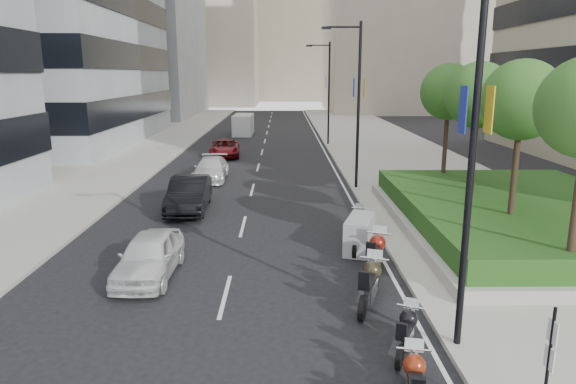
{
  "coord_description": "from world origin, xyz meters",
  "views": [
    {
      "loc": [
        0.19,
        -9.93,
        6.36
      ],
      "look_at": [
        0.4,
        8.82,
        2.0
      ],
      "focal_mm": 32.0,
      "sensor_mm": 36.0,
      "label": 1
    }
  ],
  "objects_px": {
    "car_c": "(211,169)",
    "motorcycle_4": "(376,254)",
    "motorcycle_1": "(414,384)",
    "motorcycle_3": "(370,284)",
    "lamp_post_0": "(467,135)",
    "car_b": "(189,194)",
    "motorcycle_5": "(360,234)",
    "car_a": "(149,256)",
    "motorcycle_6": "(358,221)",
    "parking_sign": "(549,363)",
    "motorcycle_2": "(406,332)",
    "lamp_post_2": "(327,88)",
    "lamp_post_1": "(356,98)",
    "car_d": "(225,148)",
    "delivery_van": "(243,126)"
  },
  "relations": [
    {
      "from": "lamp_post_0",
      "to": "car_c",
      "type": "distance_m",
      "value": 21.9
    },
    {
      "from": "lamp_post_1",
      "to": "car_a",
      "type": "xyz_separation_m",
      "value": [
        -8.19,
        -12.5,
        -4.36
      ]
    },
    {
      "from": "motorcycle_1",
      "to": "motorcycle_3",
      "type": "relative_size",
      "value": 0.87
    },
    {
      "from": "motorcycle_4",
      "to": "car_a",
      "type": "xyz_separation_m",
      "value": [
        -7.23,
        -0.17,
        0.04
      ]
    },
    {
      "from": "lamp_post_2",
      "to": "motorcycle_4",
      "type": "height_order",
      "value": "lamp_post_2"
    },
    {
      "from": "motorcycle_1",
      "to": "car_c",
      "type": "xyz_separation_m",
      "value": [
        -6.87,
        22.0,
        0.12
      ]
    },
    {
      "from": "lamp_post_1",
      "to": "motorcycle_1",
      "type": "relative_size",
      "value": 4.37
    },
    {
      "from": "motorcycle_6",
      "to": "car_c",
      "type": "distance_m",
      "value": 13.12
    },
    {
      "from": "lamp_post_0",
      "to": "lamp_post_2",
      "type": "bearing_deg",
      "value": 90.0
    },
    {
      "from": "car_a",
      "to": "car_c",
      "type": "bearing_deg",
      "value": 91.58
    },
    {
      "from": "car_a",
      "to": "lamp_post_1",
      "type": "bearing_deg",
      "value": 57.91
    },
    {
      "from": "car_d",
      "to": "motorcycle_5",
      "type": "bearing_deg",
      "value": -76.04
    },
    {
      "from": "motorcycle_3",
      "to": "lamp_post_0",
      "type": "bearing_deg",
      "value": -125.76
    },
    {
      "from": "lamp_post_1",
      "to": "car_d",
      "type": "relative_size",
      "value": 1.88
    },
    {
      "from": "motorcycle_1",
      "to": "car_d",
      "type": "height_order",
      "value": "car_d"
    },
    {
      "from": "motorcycle_1",
      "to": "delivery_van",
      "type": "distance_m",
      "value": 45.86
    },
    {
      "from": "motorcycle_3",
      "to": "car_b",
      "type": "bearing_deg",
      "value": 54.15
    },
    {
      "from": "lamp_post_2",
      "to": "motorcycle_1",
      "type": "relative_size",
      "value": 4.37
    },
    {
      "from": "lamp_post_0",
      "to": "motorcycle_4",
      "type": "relative_size",
      "value": 3.82
    },
    {
      "from": "parking_sign",
      "to": "motorcycle_4",
      "type": "height_order",
      "value": "parking_sign"
    },
    {
      "from": "lamp_post_1",
      "to": "car_c",
      "type": "distance_m",
      "value": 9.8
    },
    {
      "from": "car_c",
      "to": "motorcycle_4",
      "type": "bearing_deg",
      "value": -64.66
    },
    {
      "from": "car_c",
      "to": "motorcycle_1",
      "type": "bearing_deg",
      "value": -73.24
    },
    {
      "from": "motorcycle_1",
      "to": "car_b",
      "type": "bearing_deg",
      "value": 35.59
    },
    {
      "from": "car_c",
      "to": "delivery_van",
      "type": "distance_m",
      "value": 23.38
    },
    {
      "from": "parking_sign",
      "to": "car_c",
      "type": "bearing_deg",
      "value": 111.48
    },
    {
      "from": "lamp_post_0",
      "to": "parking_sign",
      "type": "relative_size",
      "value": 3.6
    },
    {
      "from": "motorcycle_1",
      "to": "motorcycle_3",
      "type": "height_order",
      "value": "motorcycle_3"
    },
    {
      "from": "motorcycle_1",
      "to": "car_d",
      "type": "xyz_separation_m",
      "value": [
        -7.0,
        30.96,
        0.12
      ]
    },
    {
      "from": "car_a",
      "to": "lamp_post_0",
      "type": "bearing_deg",
      "value": -27.63
    },
    {
      "from": "lamp_post_1",
      "to": "parking_sign",
      "type": "height_order",
      "value": "lamp_post_1"
    },
    {
      "from": "motorcycle_2",
      "to": "delivery_van",
      "type": "height_order",
      "value": "delivery_van"
    },
    {
      "from": "parking_sign",
      "to": "motorcycle_5",
      "type": "distance_m",
      "value": 10.07
    },
    {
      "from": "parking_sign",
      "to": "motorcycle_2",
      "type": "bearing_deg",
      "value": 121.82
    },
    {
      "from": "car_b",
      "to": "lamp_post_1",
      "type": "bearing_deg",
      "value": 25.64
    },
    {
      "from": "motorcycle_3",
      "to": "motorcycle_5",
      "type": "distance_m",
      "value": 4.58
    },
    {
      "from": "lamp_post_0",
      "to": "motorcycle_3",
      "type": "relative_size",
      "value": 3.82
    },
    {
      "from": "motorcycle_5",
      "to": "car_d",
      "type": "height_order",
      "value": "car_d"
    },
    {
      "from": "lamp_post_0",
      "to": "car_a",
      "type": "xyz_separation_m",
      "value": [
        -8.19,
        4.5,
        -4.36
      ]
    },
    {
      "from": "lamp_post_2",
      "to": "car_a",
      "type": "bearing_deg",
      "value": -105.04
    },
    {
      "from": "lamp_post_1",
      "to": "motorcycle_3",
      "type": "xyz_separation_m",
      "value": [
        -1.54,
        -14.69,
        -4.41
      ]
    },
    {
      "from": "motorcycle_1",
      "to": "motorcycle_5",
      "type": "xyz_separation_m",
      "value": [
        0.29,
        9.1,
        0.08
      ]
    },
    {
      "from": "motorcycle_5",
      "to": "delivery_van",
      "type": "relative_size",
      "value": 0.45
    },
    {
      "from": "motorcycle_6",
      "to": "car_b",
      "type": "distance_m",
      "value": 8.32
    },
    {
      "from": "lamp_post_2",
      "to": "car_c",
      "type": "distance_m",
      "value": 17.89
    },
    {
      "from": "motorcycle_5",
      "to": "car_a",
      "type": "relative_size",
      "value": 0.55
    },
    {
      "from": "parking_sign",
      "to": "car_c",
      "type": "height_order",
      "value": "parking_sign"
    },
    {
      "from": "lamp_post_2",
      "to": "motorcycle_3",
      "type": "xyz_separation_m",
      "value": [
        -1.54,
        -32.69,
        -4.41
      ]
    },
    {
      "from": "lamp_post_0",
      "to": "motorcycle_6",
      "type": "xyz_separation_m",
      "value": [
        -0.89,
        8.95,
        -4.55
      ]
    },
    {
      "from": "motorcycle_1",
      "to": "car_b",
      "type": "height_order",
      "value": "car_b"
    }
  ]
}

